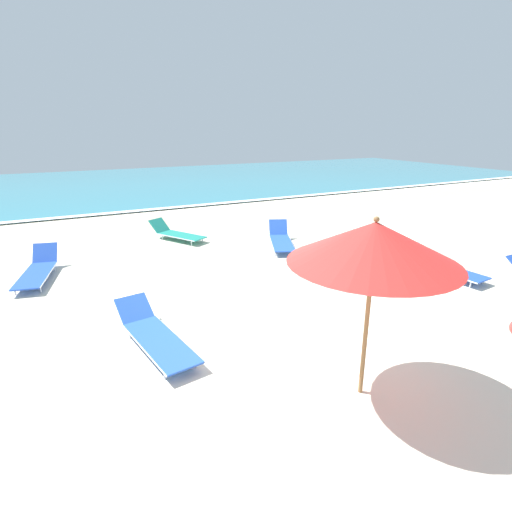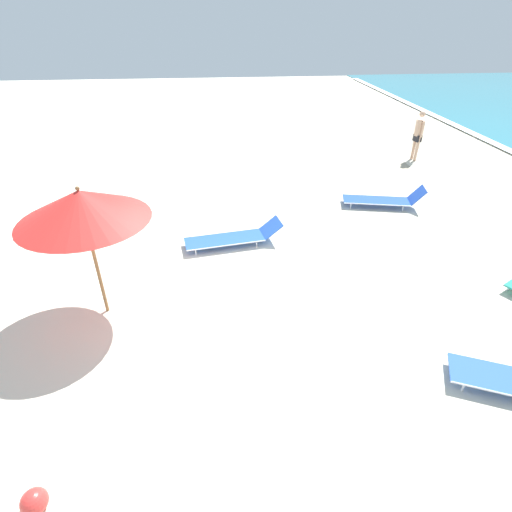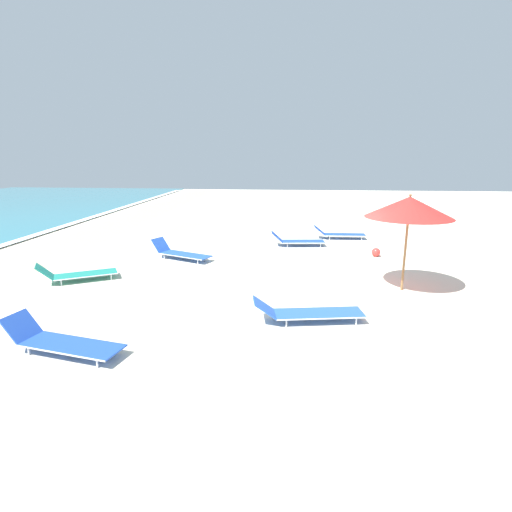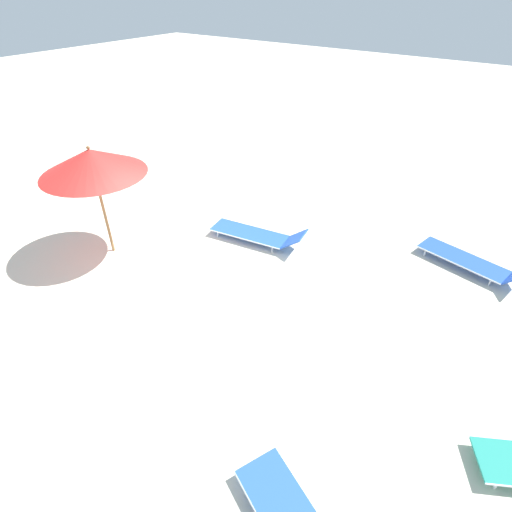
% 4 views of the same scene
% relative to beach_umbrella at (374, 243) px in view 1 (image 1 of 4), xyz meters
% --- Properties ---
extents(ground_plane, '(60.00, 60.00, 0.16)m').
position_rel_beach_umbrella_xyz_m(ground_plane, '(-0.15, 2.17, -2.22)').
color(ground_plane, beige).
extents(ocean_water, '(60.00, 18.59, 0.07)m').
position_rel_beach_umbrella_xyz_m(ocean_water, '(-0.15, 22.92, -2.11)').
color(ocean_water, teal).
rests_on(ocean_water, ground_plane).
extents(beach_umbrella, '(2.13, 2.13, 2.48)m').
position_rel_beach_umbrella_xyz_m(beach_umbrella, '(0.00, 0.00, 0.00)').
color(beach_umbrella, olive).
rests_on(beach_umbrella, ground_plane).
extents(sun_lounger_under_umbrella, '(1.51, 2.06, 0.57)m').
position_rel_beach_umbrella_xyz_m(sun_lounger_under_umbrella, '(-0.03, 8.75, -1.93)').
color(sun_lounger_under_umbrella, '#1E8475').
rests_on(sun_lounger_under_umbrella, ground_plane).
extents(sun_lounger_beside_umbrella, '(1.06, 2.28, 0.61)m').
position_rel_beach_umbrella_xyz_m(sun_lounger_beside_umbrella, '(-3.99, 6.88, -1.92)').
color(sun_lounger_beside_umbrella, blue).
rests_on(sun_lounger_beside_umbrella, ground_plane).
extents(sun_lounger_near_water_right, '(0.96, 2.37, 0.51)m').
position_rel_beach_umbrella_xyz_m(sun_lounger_near_water_right, '(-2.23, 2.50, -1.94)').
color(sun_lounger_near_water_right, blue).
rests_on(sun_lounger_near_water_right, ground_plane).
extents(sun_lounger_mid_beach_solo, '(1.43, 2.20, 0.62)m').
position_rel_beach_umbrella_xyz_m(sun_lounger_mid_beach_solo, '(2.58, 6.57, -1.92)').
color(sun_lounger_mid_beach_solo, blue).
rests_on(sun_lounger_mid_beach_solo, ground_plane).
extents(sun_lounger_mid_beach_pair_a, '(0.80, 2.07, 0.56)m').
position_rel_beach_umbrella_xyz_m(sun_lounger_mid_beach_pair_a, '(4.91, 2.63, -1.93)').
color(sun_lounger_mid_beach_pair_a, blue).
rests_on(sun_lounger_mid_beach_pair_a, ground_plane).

